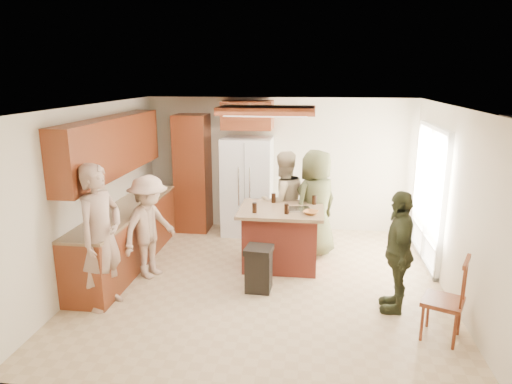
# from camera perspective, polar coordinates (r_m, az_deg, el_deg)

# --- Properties ---
(person_front_left) EXTENTS (0.67, 0.79, 1.87)m
(person_front_left) POSITION_cam_1_polar(r_m,az_deg,el_deg) (6.05, -18.82, -5.33)
(person_front_left) COLOR #9E7F6C
(person_front_left) RESTS_ON ground
(person_behind_left) EXTENTS (0.97, 0.87, 1.70)m
(person_behind_left) POSITION_cam_1_polar(r_m,az_deg,el_deg) (7.59, 3.39, -1.24)
(person_behind_left) COLOR tan
(person_behind_left) RESTS_ON ground
(person_behind_right) EXTENTS (1.01, 1.00, 1.76)m
(person_behind_right) POSITION_cam_1_polar(r_m,az_deg,el_deg) (7.43, 7.48, -1.46)
(person_behind_right) COLOR #3B3E24
(person_behind_right) RESTS_ON ground
(person_side_right) EXTENTS (0.54, 0.95, 1.56)m
(person_side_right) POSITION_cam_1_polar(r_m,az_deg,el_deg) (5.96, 17.36, -7.13)
(person_side_right) COLOR #30351F
(person_side_right) RESTS_ON ground
(person_counter) EXTENTS (0.81, 1.09, 1.52)m
(person_counter) POSITION_cam_1_polar(r_m,az_deg,el_deg) (6.81, -13.19, -4.27)
(person_counter) COLOR tan
(person_counter) RESTS_ON ground
(left_cabinetry) EXTENTS (0.64, 3.00, 2.30)m
(left_cabinetry) POSITION_cam_1_polar(r_m,az_deg,el_deg) (7.27, -16.43, -1.69)
(left_cabinetry) COLOR maroon
(left_cabinetry) RESTS_ON ground
(back_wall_units) EXTENTS (1.80, 0.60, 2.45)m
(back_wall_units) POSITION_cam_1_polar(r_m,az_deg,el_deg) (8.55, -6.23, 4.12)
(back_wall_units) COLOR maroon
(back_wall_units) RESTS_ON ground
(refrigerator) EXTENTS (0.90, 0.76, 1.80)m
(refrigerator) POSITION_cam_1_polar(r_m,az_deg,el_deg) (8.43, -1.08, 0.72)
(refrigerator) COLOR white
(refrigerator) RESTS_ON ground
(kitchen_island) EXTENTS (1.28, 1.03, 0.93)m
(kitchen_island) POSITION_cam_1_polar(r_m,az_deg,el_deg) (7.09, 3.12, -5.60)
(kitchen_island) COLOR #A03929
(kitchen_island) RESTS_ON ground
(island_items) EXTENTS (1.00, 0.74, 0.15)m
(island_items) POSITION_cam_1_polar(r_m,az_deg,el_deg) (6.84, 5.01, -2.01)
(island_items) COLOR silver
(island_items) RESTS_ON kitchen_island
(trash_bin) EXTENTS (0.40, 0.40, 0.63)m
(trash_bin) POSITION_cam_1_polar(r_m,az_deg,el_deg) (6.36, 0.35, -9.52)
(trash_bin) COLOR black
(trash_bin) RESTS_ON ground
(spindle_chair) EXTENTS (0.55, 0.55, 0.99)m
(spindle_chair) POSITION_cam_1_polar(r_m,az_deg,el_deg) (5.63, 22.55, -12.55)
(spindle_chair) COLOR maroon
(spindle_chair) RESTS_ON ground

